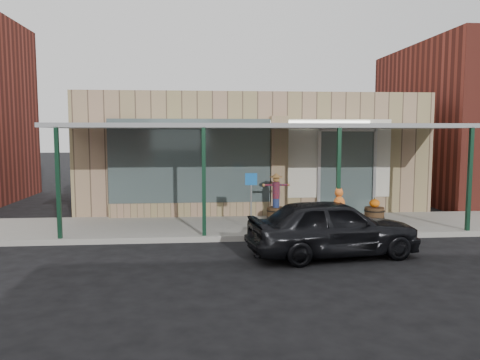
{
  "coord_description": "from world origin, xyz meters",
  "views": [
    {
      "loc": [
        -1.95,
        -10.03,
        2.85
      ],
      "look_at": [
        -0.81,
        2.6,
        1.57
      ],
      "focal_mm": 35.0,
      "sensor_mm": 36.0,
      "label": 1
    }
  ],
  "objects": [
    {
      "name": "awning",
      "position": [
        0.0,
        3.56,
        3.01
      ],
      "size": [
        12.0,
        3.0,
        3.04
      ],
      "color": "slate",
      "rests_on": "ground"
    },
    {
      "name": "barrel_scarecrow",
      "position": [
        0.47,
        4.3,
        0.64
      ],
      "size": [
        0.89,
        0.62,
        1.46
      ],
      "rotation": [
        0.0,
        0.0,
        0.12
      ],
      "color": "#4D341E",
      "rests_on": "sidewalk"
    },
    {
      "name": "handicap_sign",
      "position": [
        -0.49,
        2.73,
        1.18
      ],
      "size": [
        0.33,
        0.05,
        1.59
      ],
      "rotation": [
        0.0,
        0.0,
        -0.07
      ],
      "color": "gray",
      "rests_on": "sidewalk"
    },
    {
      "name": "block_buildings_near",
      "position": [
        2.01,
        9.2,
        3.77
      ],
      "size": [
        61.0,
        8.0,
        8.0
      ],
      "color": "maroon",
      "rests_on": "ground"
    },
    {
      "name": "barrel_pumpkin",
      "position": [
        3.5,
        3.88,
        0.4
      ],
      "size": [
        0.64,
        0.64,
        0.71
      ],
      "rotation": [
        0.0,
        0.0,
        -0.08
      ],
      "color": "#4D341E",
      "rests_on": "sidewalk"
    },
    {
      "name": "storefront",
      "position": [
        -0.0,
        8.16,
        2.09
      ],
      "size": [
        12.0,
        6.25,
        4.2
      ],
      "color": "#96745C",
      "rests_on": "ground"
    },
    {
      "name": "parked_sedan",
      "position": [
        1.15,
        0.39,
        0.68
      ],
      "size": [
        4.15,
        2.14,
        1.5
      ],
      "rotation": [
        0.0,
        0.0,
        1.71
      ],
      "color": "black",
      "rests_on": "ground"
    },
    {
      "name": "sidewalk",
      "position": [
        0.0,
        3.6,
        0.07
      ],
      "size": [
        40.0,
        3.2,
        0.15
      ],
      "primitive_type": "cube",
      "color": "gray",
      "rests_on": "ground"
    },
    {
      "name": "ground",
      "position": [
        0.0,
        0.0,
        0.0
      ],
      "size": [
        120.0,
        120.0,
        0.0
      ],
      "primitive_type": "plane",
      "color": "black",
      "rests_on": "ground"
    }
  ]
}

